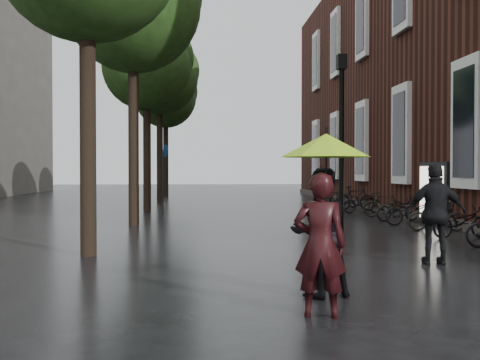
{
  "coord_description": "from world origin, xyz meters",
  "views": [
    {
      "loc": [
        -1.88,
        -4.37,
        1.74
      ],
      "look_at": [
        -1.05,
        7.18,
        1.51
      ],
      "focal_mm": 42.0,
      "sensor_mm": 36.0,
      "label": 1
    }
  ],
  "objects": [
    {
      "name": "person_burgundy",
      "position": [
        -0.47,
        2.1,
        0.85
      ],
      "size": [
        0.69,
        0.53,
        1.7
      ],
      "primitive_type": "imported",
      "rotation": [
        0.0,
        0.0,
        2.92
      ],
      "color": "black",
      "rests_on": "ground"
    },
    {
      "name": "ad_lightbox",
      "position": [
        5.3,
        12.22,
        0.98
      ],
      "size": [
        0.3,
        1.3,
        1.95
      ],
      "rotation": [
        0.0,
        0.0,
        0.25
      ],
      "color": "black",
      "rests_on": "ground"
    },
    {
      "name": "parked_bicycles",
      "position": [
        4.63,
        14.19,
        0.44
      ],
      "size": [
        2.08,
        17.03,
        1.01
      ],
      "color": "black",
      "rests_on": "ground"
    },
    {
      "name": "person_black",
      "position": [
        -0.25,
        3.11,
        0.88
      ],
      "size": [
        1.0,
        0.87,
        1.75
      ],
      "primitive_type": "imported",
      "rotation": [
        0.0,
        0.0,
        3.41
      ],
      "color": "black",
      "rests_on": "ground"
    },
    {
      "name": "pedestrian_walking",
      "position": [
        2.42,
        5.53,
        0.92
      ],
      "size": [
        1.14,
        0.6,
        1.85
      ],
      "primitive_type": "imported",
      "rotation": [
        0.0,
        0.0,
        3.0
      ],
      "color": "black",
      "rests_on": "ground"
    },
    {
      "name": "lime_umbrella",
      "position": [
        -0.3,
        2.52,
        2.03
      ],
      "size": [
        1.15,
        1.15,
        1.69
      ],
      "rotation": [
        0.0,
        0.0,
        -0.28
      ],
      "color": "black",
      "rests_on": "ground"
    },
    {
      "name": "lamp_post",
      "position": [
        1.94,
        10.53,
        2.93
      ],
      "size": [
        0.25,
        0.25,
        4.82
      ],
      "rotation": [
        0.0,
        0.0,
        -0.0
      ],
      "color": "black",
      "rests_on": "ground"
    },
    {
      "name": "street_trees",
      "position": [
        -3.99,
        15.91,
        6.34
      ],
      "size": [
        4.33,
        34.03,
        8.91
      ],
      "color": "black",
      "rests_on": "ground"
    },
    {
      "name": "cycle_sign",
      "position": [
        -3.31,
        18.38,
        1.79
      ],
      "size": [
        0.14,
        0.49,
        2.71
      ],
      "rotation": [
        0.0,
        0.0,
        0.41
      ],
      "color": "#262628",
      "rests_on": "ground"
    }
  ]
}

